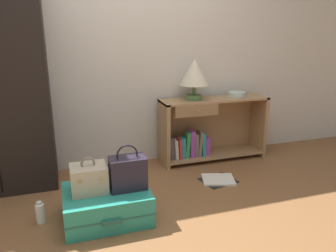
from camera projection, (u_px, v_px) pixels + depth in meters
The scene contains 10 objects.
ground_plane at pixel (167, 236), 2.36m from camera, with size 9.00×9.00×0.00m, color brown.
back_wall at pixel (121, 41), 3.36m from camera, with size 6.40×0.10×2.60m, color beige.
bookshelf at pixel (207, 130), 3.69m from camera, with size 1.19×0.35×0.69m.
table_lamp at pixel (194, 73), 3.45m from camera, with size 0.31×0.31×0.43m.
bowl at pixel (237, 94), 3.69m from camera, with size 0.19×0.19×0.05m, color silver.
suitcase_large at pixel (107, 204), 2.55m from camera, with size 0.65×0.53×0.24m.
train_case at pixel (89, 178), 2.47m from camera, with size 0.27×0.23×0.27m.
handbag at pixel (128, 172), 2.51m from camera, with size 0.27×0.17×0.35m.
bottle at pixel (40, 213), 2.50m from camera, with size 0.07×0.07×0.17m.
open_book_on_floor at pixel (218, 180), 3.22m from camera, with size 0.37×0.33×0.02m.
Camera 1 is at (-0.63, -1.94, 1.41)m, focal length 35.47 mm.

